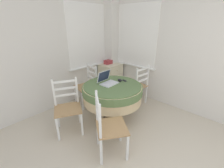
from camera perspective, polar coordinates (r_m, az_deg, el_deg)
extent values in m
cube|color=silver|center=(3.18, -30.24, 10.09)|extent=(4.49, 0.06, 2.55)
cube|color=white|center=(3.78, -9.29, 17.55)|extent=(1.10, 0.01, 1.42)
cube|color=white|center=(3.88, -8.37, 6.87)|extent=(1.18, 0.07, 0.02)
cube|color=silver|center=(3.28, 32.16, 10.00)|extent=(0.06, 4.71, 2.55)
cube|color=white|center=(3.82, 9.22, 17.60)|extent=(0.01, 1.10, 1.42)
cube|color=white|center=(3.92, 8.33, 7.02)|extent=(0.07, 1.18, 0.02)
cube|color=silver|center=(4.17, -0.18, 15.27)|extent=(0.28, 0.28, 2.55)
cylinder|color=#4C3D2D|center=(3.09, 0.13, -12.65)|extent=(0.36, 0.36, 0.03)
cylinder|color=#4C3D2D|center=(2.90, 0.14, -6.90)|extent=(0.11, 0.11, 0.68)
cylinder|color=#CCB284|center=(2.81, 0.14, -3.54)|extent=(1.09, 1.09, 0.30)
cylinder|color=#567042|center=(2.78, 0.15, -1.92)|extent=(1.11, 1.11, 0.13)
cylinder|color=#567042|center=(2.75, 0.15, -0.53)|extent=(1.06, 1.06, 0.02)
cube|color=silver|center=(2.79, -0.97, 0.19)|extent=(0.33, 0.24, 0.02)
cube|color=silver|center=(2.79, -1.21, 0.45)|extent=(0.29, 0.15, 0.00)
cube|color=silver|center=(2.83, -3.13, 3.06)|extent=(0.32, 0.08, 0.22)
cube|color=#192338|center=(2.83, -3.06, 3.06)|extent=(0.29, 0.07, 0.19)
ellipsoid|color=black|center=(2.91, 3.00, 1.46)|extent=(0.06, 0.10, 0.05)
cube|color=black|center=(2.95, 4.73, 1.31)|extent=(0.07, 0.12, 0.01)
cube|color=black|center=(2.95, 4.74, 1.41)|extent=(0.05, 0.08, 0.00)
cube|color=#A87F51|center=(3.44, -10.04, -1.04)|extent=(0.48, 0.50, 0.02)
cube|color=white|center=(3.63, -13.70, -4.02)|extent=(0.04, 0.04, 0.43)
cube|color=white|center=(3.31, -11.05, -6.42)|extent=(0.04, 0.04, 0.43)
cube|color=white|center=(3.76, -8.69, -2.64)|extent=(0.04, 0.04, 0.43)
cube|color=white|center=(3.46, -5.69, -4.81)|extent=(0.04, 0.04, 0.43)
cube|color=white|center=(3.59, -9.13, 4.27)|extent=(0.04, 0.04, 0.48)
cube|color=white|center=(3.27, -6.01, 2.63)|extent=(0.04, 0.04, 0.48)
cube|color=white|center=(3.37, -7.80, 6.41)|extent=(0.09, 0.38, 0.04)
cube|color=white|center=(3.41, -7.69, 4.40)|extent=(0.09, 0.38, 0.04)
cube|color=white|center=(3.45, -7.58, 2.44)|extent=(0.09, 0.38, 0.04)
cube|color=#A87F51|center=(3.49, 8.89, -0.59)|extent=(0.47, 0.45, 0.02)
cube|color=white|center=(3.82, 8.52, -2.20)|extent=(0.04, 0.04, 0.43)
cube|color=white|center=(3.56, 4.49, -3.89)|extent=(0.04, 0.04, 0.43)
cube|color=white|center=(3.62, 12.80, -3.95)|extent=(0.04, 0.04, 0.43)
cube|color=white|center=(3.35, 8.86, -5.90)|extent=(0.04, 0.04, 0.43)
cube|color=white|center=(3.44, 13.47, 3.17)|extent=(0.04, 0.04, 0.48)
cube|color=white|center=(3.16, 9.36, 1.73)|extent=(0.04, 0.04, 0.48)
cube|color=white|center=(3.24, 11.75, 5.50)|extent=(0.38, 0.06, 0.04)
cube|color=white|center=(3.28, 11.58, 3.42)|extent=(0.38, 0.06, 0.04)
cube|color=white|center=(3.32, 11.42, 1.39)|extent=(0.38, 0.06, 0.04)
cube|color=#A87F51|center=(2.17, -0.11, -16.06)|extent=(0.59, 0.59, 0.02)
cube|color=white|center=(2.21, 5.88, -23.04)|extent=(0.05, 0.05, 0.43)
cube|color=white|center=(2.48, 3.26, -16.95)|extent=(0.05, 0.05, 0.43)
cube|color=white|center=(2.16, -4.18, -24.41)|extent=(0.05, 0.05, 0.43)
cube|color=white|center=(2.44, -5.38, -17.95)|extent=(0.05, 0.05, 0.43)
cube|color=white|center=(1.84, -4.60, -14.22)|extent=(0.04, 0.04, 0.48)
cube|color=white|center=(2.16, -5.83, -8.27)|extent=(0.04, 0.04, 0.48)
cube|color=white|center=(1.91, -5.46, -6.44)|extent=(0.24, 0.32, 0.04)
cube|color=white|center=(1.97, -5.33, -9.61)|extent=(0.24, 0.32, 0.04)
cube|color=white|center=(2.04, -5.20, -12.58)|extent=(0.24, 0.32, 0.04)
cube|color=#A87F51|center=(2.65, -16.45, -9.18)|extent=(0.58, 0.57, 0.02)
cube|color=white|center=(2.63, -19.95, -15.87)|extent=(0.05, 0.05, 0.43)
cube|color=white|center=(2.63, -11.42, -14.85)|extent=(0.05, 0.05, 0.43)
cube|color=white|center=(2.93, -19.94, -11.64)|extent=(0.05, 0.05, 0.43)
cube|color=white|center=(2.93, -12.39, -10.73)|extent=(0.05, 0.05, 0.43)
cube|color=white|center=(2.70, -21.25, -3.20)|extent=(0.04, 0.04, 0.48)
cube|color=white|center=(2.70, -13.22, -2.22)|extent=(0.04, 0.04, 0.48)
cube|color=white|center=(2.63, -17.68, 0.88)|extent=(0.35, 0.20, 0.04)
cube|color=white|center=(2.67, -17.37, -1.60)|extent=(0.35, 0.20, 0.04)
cube|color=white|center=(2.72, -17.08, -3.99)|extent=(0.35, 0.20, 0.04)
cube|color=beige|center=(4.17, -0.52, 2.49)|extent=(0.54, 0.45, 0.74)
cube|color=beige|center=(4.06, -0.54, 7.53)|extent=(0.56, 0.47, 0.02)
cube|color=beige|center=(3.95, 1.88, 5.09)|extent=(0.48, 0.01, 0.21)
sphere|color=olive|center=(3.94, 1.97, 5.07)|extent=(0.02, 0.02, 0.02)
cube|color=beige|center=(4.03, 1.84, 1.73)|extent=(0.48, 0.01, 0.21)
sphere|color=olive|center=(4.02, 1.92, 1.71)|extent=(0.02, 0.02, 0.02)
cube|color=beige|center=(4.12, 1.79, -1.48)|extent=(0.48, 0.01, 0.21)
sphere|color=olive|center=(4.12, 1.88, -1.51)|extent=(0.02, 0.02, 0.02)
cube|color=#9E3338|center=(4.05, -1.47, 8.39)|extent=(0.21, 0.14, 0.10)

